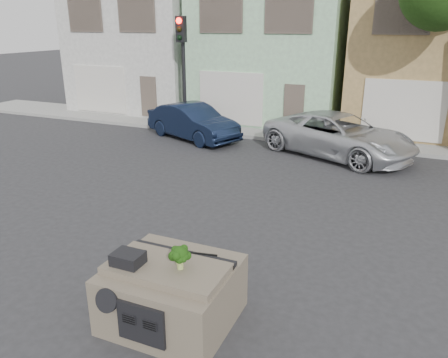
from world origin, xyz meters
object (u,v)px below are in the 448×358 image
Objects in this scene: navy_sedan at (193,139)px; traffic_signal at (183,75)px; broccoli at (180,257)px; silver_pickup at (337,156)px.

traffic_signal reaches higher than navy_sedan.
broccoli is (5.57, -11.21, 1.32)m from navy_sedan.
broccoli is at bearing -61.90° from traffic_signal.
navy_sedan is 3.15m from traffic_signal.
broccoli is (-0.62, -11.10, 1.32)m from silver_pickup.
navy_sedan is at bearing 116.42° from broccoli.
navy_sedan is 12.59m from broccoli.
navy_sedan is 6.20m from silver_pickup.
broccoli is (6.75, -12.64, -1.23)m from traffic_signal.
traffic_signal reaches higher than silver_pickup.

